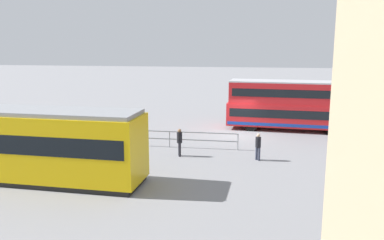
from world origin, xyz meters
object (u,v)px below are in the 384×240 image
Objects in this scene: tram_yellow at (7,142)px; pedestrian_crossing at (258,145)px; pedestrian_near_railing at (180,140)px; double_decker_bus at (294,105)px; info_sign at (79,121)px.

pedestrian_crossing is (-12.43, -5.03, -0.95)m from tram_yellow.
tram_yellow is at bearing 33.71° from pedestrian_near_railing.
info_sign is (14.32, 7.24, -0.26)m from double_decker_bus.
info_sign is (6.86, -1.19, 0.72)m from pedestrian_near_railing.
double_decker_bus is at bearing -131.51° from pedestrian_near_railing.
tram_yellow is 9.40m from pedestrian_near_railing.
info_sign is at bearing -9.82° from pedestrian_near_railing.
pedestrian_near_railing is 4.65m from pedestrian_crossing.
tram_yellow is at bearing 22.03° from pedestrian_crossing.
pedestrian_crossing is (-4.65, 0.16, -0.06)m from pedestrian_near_railing.
tram_yellow reaches higher than info_sign.
double_decker_bus is 0.74× the size of tram_yellow.
double_decker_bus is at bearing -153.18° from info_sign.
pedestrian_near_railing is at bearing -146.29° from tram_yellow.
info_sign is at bearing -98.24° from tram_yellow.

